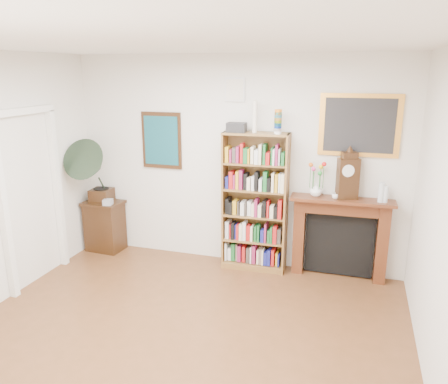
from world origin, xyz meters
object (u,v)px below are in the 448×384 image
object	(u,v)px
bookshelf	(255,195)
cd_stack	(108,202)
gramophone	(93,167)
bottle_right	(385,194)
teacup	(335,196)
flower_vase	(316,190)
fireplace	(340,231)
mantel_clock	(348,176)
bottle_left	(381,192)
side_cabinet	(105,226)

from	to	relation	value
bookshelf	cd_stack	size ratio (longest dim) A/B	17.59
bookshelf	gramophone	bearing A→B (deg)	-178.15
cd_stack	bottle_right	size ratio (longest dim) A/B	0.60
gramophone	teacup	world-z (taller)	gramophone
cd_stack	teacup	world-z (taller)	teacup
cd_stack	flower_vase	bearing A→B (deg)	4.04
fireplace	mantel_clock	world-z (taller)	mantel_clock
bookshelf	bottle_right	size ratio (longest dim) A/B	10.55
cd_stack	flower_vase	world-z (taller)	flower_vase
flower_vase	teacup	size ratio (longest dim) A/B	1.84
bottle_right	bottle_left	bearing A→B (deg)	-174.92
bookshelf	side_cabinet	size ratio (longest dim) A/B	2.83
bottle_right	mantel_clock	bearing A→B (deg)	176.98
fireplace	flower_vase	xyz separation A→B (m)	(-0.33, -0.04, 0.52)
fireplace	mantel_clock	xyz separation A→B (m)	(0.04, -0.04, 0.72)
side_cabinet	fireplace	world-z (taller)	fireplace
side_cabinet	fireplace	bearing A→B (deg)	5.55
gramophone	cd_stack	distance (m)	0.53
gramophone	teacup	xyz separation A→B (m)	(3.30, 0.16, -0.18)
mantel_clock	teacup	world-z (taller)	mantel_clock
bookshelf	mantel_clock	bearing A→B (deg)	-0.72
cd_stack	mantel_clock	size ratio (longest dim) A/B	0.21
side_cabinet	bottle_right	bearing A→B (deg)	4.31
side_cabinet	teacup	xyz separation A→B (m)	(3.27, 0.03, 0.73)
gramophone	cd_stack	size ratio (longest dim) A/B	7.93
fireplace	flower_vase	size ratio (longest dim) A/B	7.81
cd_stack	fireplace	bearing A→B (deg)	4.28
cd_stack	gramophone	bearing A→B (deg)	-177.02
side_cabinet	cd_stack	bearing A→B (deg)	-33.34
cd_stack	flower_vase	size ratio (longest dim) A/B	0.74
flower_vase	bottle_left	size ratio (longest dim) A/B	0.68
bookshelf	gramophone	size ratio (longest dim) A/B	2.22
side_cabinet	gramophone	bearing A→B (deg)	-103.84
teacup	gramophone	bearing A→B (deg)	-177.28
bookshelf	flower_vase	bearing A→B (deg)	0.52
mantel_clock	flower_vase	distance (m)	0.42
gramophone	bottle_left	distance (m)	3.83
bookshelf	cd_stack	world-z (taller)	bookshelf
flower_vase	bottle_right	xyz separation A→B (m)	(0.82, -0.03, 0.02)
cd_stack	bottle_left	distance (m)	3.66
fireplace	bottle_right	bearing A→B (deg)	-9.42
cd_stack	teacup	distance (m)	3.13
bottle_left	flower_vase	bearing A→B (deg)	177.51
cd_stack	bottle_right	xyz separation A→B (m)	(3.69, 0.17, 0.38)
side_cabinet	flower_vase	size ratio (longest dim) A/B	4.59
side_cabinet	bottle_right	world-z (taller)	bottle_right
teacup	side_cabinet	bearing A→B (deg)	-179.45
gramophone	mantel_clock	bearing A→B (deg)	-1.49
teacup	bottle_right	size ratio (longest dim) A/B	0.44
flower_vase	bottle_left	world-z (taller)	bottle_left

